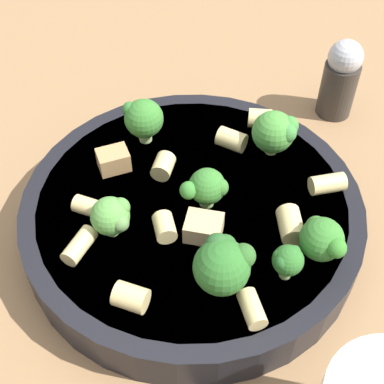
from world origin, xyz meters
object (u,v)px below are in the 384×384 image
broccoli_floret_3 (276,132)px  rigatoni_9 (165,227)px  pasta_bowl (192,213)px  rigatoni_6 (90,207)px  broccoli_floret_0 (207,190)px  rigatoni_3 (79,245)px  broccoli_floret_1 (287,261)px  rigatoni_1 (327,184)px  rigatoni_0 (163,166)px  broccoli_floret_6 (223,264)px  pepper_shaker (340,78)px  broccoli_floret_4 (112,216)px  rigatoni_4 (131,297)px  broccoli_floret_5 (322,239)px  chicken_chunk_0 (113,160)px  chicken_chunk_1 (204,228)px  rigatoni_7 (260,118)px  rigatoni_8 (252,309)px  broccoli_floret_2 (143,118)px  rigatoni_2 (291,225)px  rigatoni_5 (232,140)px

broccoli_floret_3 → rigatoni_9: bearing=149.9°
pasta_bowl → rigatoni_9: (-0.04, 0.01, 0.02)m
rigatoni_6 → broccoli_floret_0: bearing=-70.8°
pasta_bowl → rigatoni_3: size_ratio=9.32×
pasta_bowl → broccoli_floret_0: 0.04m
broccoli_floret_1 → rigatoni_1: 0.09m
rigatoni_0 → broccoli_floret_6: bearing=-142.8°
broccoli_floret_1 → pepper_shaker: size_ratio=0.35×
pepper_shaker → broccoli_floret_4: bearing=147.9°
pasta_bowl → rigatoni_4: (-0.10, 0.01, 0.02)m
broccoli_floret_5 → chicken_chunk_0: size_ratio=1.37×
broccoli_floret_0 → chicken_chunk_1: bearing=-169.7°
rigatoni_4 → rigatoni_7: size_ratio=1.07×
rigatoni_1 → rigatoni_8: (-0.13, 0.04, -0.00)m
broccoli_floret_4 → rigatoni_4: bearing=-148.4°
rigatoni_1 → rigatoni_7: size_ratio=1.34×
broccoli_floret_1 → rigatoni_9: (0.01, 0.09, -0.01)m
rigatoni_6 → chicken_chunk_0: chicken_chunk_0 is taller
rigatoni_0 → chicken_chunk_1: (-0.05, -0.05, -0.00)m
rigatoni_1 → rigatoni_3: (-0.11, 0.17, -0.00)m
broccoli_floret_4 → rigatoni_1: 0.17m
rigatoni_1 → broccoli_floret_0: bearing=116.0°
rigatoni_7 → broccoli_floret_2: bearing=115.4°
broccoli_floret_1 → rigatoni_1: (0.09, -0.02, -0.01)m
broccoli_floret_6 → chicken_chunk_1: 0.05m
rigatoni_3 → pepper_shaker: bearing=-32.6°
pasta_bowl → broccoli_floret_6: 0.09m
rigatoni_7 → rigatoni_2: bearing=-158.9°
pasta_bowl → rigatoni_7: size_ratio=13.18×
broccoli_floret_4 → rigatoni_5: bearing=-29.3°
rigatoni_0 → rigatoni_4: 0.13m
rigatoni_3 → rigatoni_7: size_ratio=1.41×
broccoli_floret_6 → rigatoni_8: bearing=-122.8°
rigatoni_4 → chicken_chunk_0: size_ratio=0.88×
broccoli_floret_1 → broccoli_floret_3: (0.12, 0.03, 0.01)m
rigatoni_4 → rigatoni_6: rigatoni_4 is taller
broccoli_floret_6 → rigatoni_8: broccoli_floret_6 is taller
broccoli_floret_0 → broccoli_floret_2: broccoli_floret_2 is taller
broccoli_floret_6 → rigatoni_3: (0.00, 0.11, -0.02)m
broccoli_floret_1 → rigatoni_0: bearing=56.7°
broccoli_floret_4 → rigatoni_8: bearing=-109.8°
broccoli_floret_6 → pepper_shaker: (0.26, -0.06, -0.02)m
rigatoni_3 → rigatoni_6: bearing=10.3°
broccoli_floret_4 → rigatoni_0: bearing=-14.1°
broccoli_floret_1 → broccoli_floret_2: size_ratio=0.71×
rigatoni_4 → broccoli_floret_0: bearing=-15.6°
broccoli_floret_5 → rigatoni_5: broccoli_floret_5 is taller
broccoli_floret_0 → rigatoni_6: broccoli_floret_0 is taller
broccoli_floret_6 → rigatoni_7: (0.17, 0.01, -0.02)m
rigatoni_0 → pepper_shaker: pepper_shaker is taller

